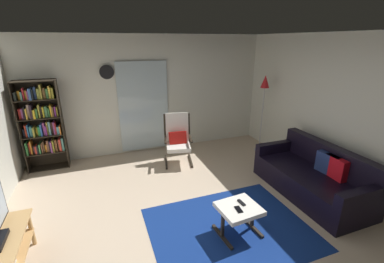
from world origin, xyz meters
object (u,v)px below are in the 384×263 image
object	(u,v)px
bookshelf_near_tv	(42,124)
wall_clock	(107,72)
floor_lamp_by_shelf	(264,90)
ottoman	(239,211)
lounge_armchair	(178,137)
tv_remote	(241,203)
leather_sofa	(314,177)
cell_phone	(239,209)

from	to	relation	value
bookshelf_near_tv	wall_clock	size ratio (longest dim) A/B	6.14
bookshelf_near_tv	floor_lamp_by_shelf	distance (m)	4.60
ottoman	lounge_armchair	bearing A→B (deg)	91.72
bookshelf_near_tv	lounge_armchair	distance (m)	2.65
ottoman	tv_remote	xyz separation A→B (m)	(0.07, 0.06, 0.08)
ottoman	tv_remote	distance (m)	0.12
leather_sofa	tv_remote	xyz separation A→B (m)	(-1.60, -0.36, 0.13)
ottoman	tv_remote	world-z (taller)	tv_remote
ottoman	bookshelf_near_tv	bearing A→B (deg)	130.86
ottoman	leather_sofa	bearing A→B (deg)	13.90
tv_remote	cell_phone	world-z (taller)	tv_remote
leather_sofa	floor_lamp_by_shelf	distance (m)	2.19
bookshelf_near_tv	leather_sofa	bearing A→B (deg)	-31.35
cell_phone	leather_sofa	bearing A→B (deg)	20.58
wall_clock	leather_sofa	bearing A→B (deg)	-42.98
leather_sofa	wall_clock	distance (m)	4.38
tv_remote	wall_clock	xyz separation A→B (m)	(-1.39, 3.15, 1.43)
tv_remote	floor_lamp_by_shelf	size ratio (longest dim) A/B	0.08
wall_clock	tv_remote	bearing A→B (deg)	-66.14
leather_sofa	ottoman	bearing A→B (deg)	-166.10
lounge_armchair	tv_remote	bearing A→B (deg)	-86.59
ottoman	cell_phone	size ratio (longest dim) A/B	3.97
lounge_armchair	ottoman	size ratio (longest dim) A/B	1.84
bookshelf_near_tv	wall_clock	xyz separation A→B (m)	(1.30, 0.18, 0.91)
leather_sofa	wall_clock	world-z (taller)	wall_clock
lounge_armchair	floor_lamp_by_shelf	distance (m)	2.16
lounge_armchair	cell_phone	distance (m)	2.49
leather_sofa	tv_remote	bearing A→B (deg)	-167.44
floor_lamp_by_shelf	ottoman	bearing A→B (deg)	-129.69
bookshelf_near_tv	tv_remote	xyz separation A→B (m)	(2.69, -2.97, -0.51)
bookshelf_near_tv	tv_remote	bearing A→B (deg)	-47.87
bookshelf_near_tv	lounge_armchair	size ratio (longest dim) A/B	1.74
lounge_armchair	wall_clock	distance (m)	1.98
lounge_armchair	tv_remote	distance (m)	2.38
cell_phone	floor_lamp_by_shelf	size ratio (longest dim) A/B	0.08
tv_remote	floor_lamp_by_shelf	distance (m)	3.04
tv_remote	bookshelf_near_tv	bearing A→B (deg)	126.88
floor_lamp_by_shelf	cell_phone	bearing A→B (deg)	-129.60
leather_sofa	floor_lamp_by_shelf	size ratio (longest dim) A/B	1.10
leather_sofa	cell_phone	xyz separation A→B (m)	(-1.71, -0.47, 0.12)
bookshelf_near_tv	tv_remote	world-z (taller)	bookshelf_near_tv
lounge_armchair	ottoman	xyz separation A→B (m)	(0.07, -2.43, -0.19)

